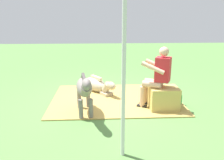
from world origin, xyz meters
name	(u,v)px	position (x,y,z in m)	size (l,w,h in m)	color
ground_plane	(108,102)	(0.00, 0.00, 0.00)	(24.00, 24.00, 0.00)	#568442
hay_patch	(116,99)	(-0.19, -0.17, 0.01)	(3.09, 2.27, 0.02)	tan
hay_bale	(163,98)	(-1.19, 0.48, 0.25)	(0.61, 0.50, 0.50)	tan
person_seated	(157,75)	(-1.04, 0.42, 0.77)	(0.72, 0.59, 1.38)	#D8AD8C
pony_standing	(85,88)	(0.51, 0.71, 0.58)	(0.43, 1.34, 0.94)	slate
pony_lying	(97,85)	(0.28, -0.80, 0.19)	(0.98, 1.26, 0.42)	tan
soda_bottle	(181,99)	(-1.66, 0.27, 0.14)	(0.07, 0.07, 0.29)	#268C3F
tent_pole_left	(124,76)	(-0.13, 2.15, 1.22)	(0.06, 0.06, 2.43)	silver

